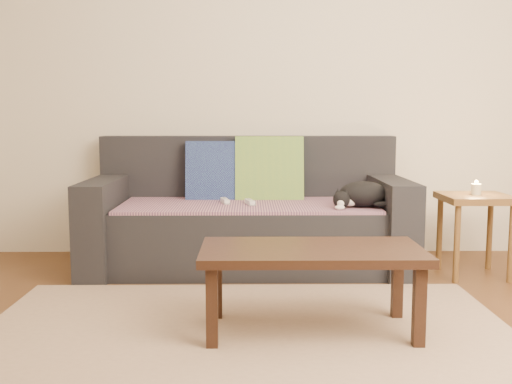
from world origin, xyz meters
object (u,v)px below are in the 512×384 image
wii_remote_b (250,202)px  side_table (475,209)px  sofa (248,221)px  wii_remote_a (225,201)px  coffee_table (312,258)px  cat (362,195)px

wii_remote_b → side_table: bearing=-109.3°
side_table → wii_remote_b: bearing=174.2°
sofa → wii_remote_b: 0.20m
wii_remote_a → wii_remote_b: size_ratio=1.00×
wii_remote_b → sofa: bearing=-8.3°
wii_remote_a → side_table: side_table is taller
side_table → sofa: bearing=168.9°
sofa → coffee_table: size_ratio=2.06×
cat → wii_remote_b: size_ratio=2.54×
cat → wii_remote_b: (-0.70, 0.13, -0.06)m
sofa → cat: bearing=-20.2°
sofa → wii_remote_b: size_ratio=14.00×
coffee_table → wii_remote_a: bearing=110.1°
sofa → cat: size_ratio=5.51×
cat → wii_remote_b: 0.72m
sofa → wii_remote_a: bearing=-153.7°
cat → wii_remote_a: bearing=176.4°
wii_remote_a → coffee_table: (0.45, -1.23, -0.10)m
side_table → coffee_table: size_ratio=0.51×
wii_remote_b → side_table: side_table is taller
sofa → wii_remote_a: (-0.15, -0.08, 0.15)m
cat → coffee_table: (-0.42, -1.04, -0.16)m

